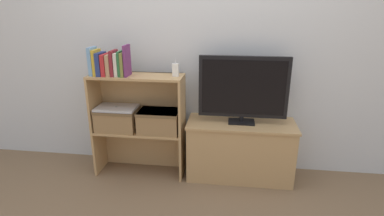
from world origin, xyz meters
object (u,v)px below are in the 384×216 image
book_maroon (114,63)px  storage_basket_left (117,118)px  tv_stand (240,150)px  tv (243,88)px  book_skyblue (93,61)px  book_navy (101,64)px  baby_monitor (176,70)px  book_ivory (118,64)px  book_tan (110,65)px  storage_basket_right (159,120)px  book_plum (127,61)px  book_mustard (97,62)px  laptop (117,108)px  book_olive (124,64)px  book_crimson (106,65)px  book_forest (121,63)px

book_maroon → storage_basket_left: size_ratio=0.59×
tv_stand → tv: tv is taller
storage_basket_left → tv: bearing=3.0°
book_skyblue → book_navy: 0.07m
book_maroon → storage_basket_left: (-0.02, 0.02, -0.49)m
book_maroon → baby_monitor: size_ratio=1.54×
book_navy → book_ivory: bearing=0.0°
book_navy → baby_monitor: bearing=3.2°
book_tan → storage_basket_right: (0.39, 0.02, -0.47)m
book_plum → book_tan: bearing=180.0°
book_mustard → book_navy: 0.04m
book_tan → baby_monitor: (0.54, 0.03, -0.03)m
storage_basket_left → laptop: (0.00, -0.00, 0.10)m
book_navy → storage_basket_right: bearing=2.4°
storage_basket_right → laptop: laptop is taller
book_olive → baby_monitor: book_olive is taller
book_navy → tv_stand: bearing=3.8°
tv → storage_basket_right: size_ratio=2.07×
book_maroon → baby_monitor: bearing=3.9°
book_crimson → storage_basket_right: 0.64m
storage_basket_left → book_olive: bearing=-10.4°
tv_stand → book_navy: bearing=-176.2°
book_mustard → storage_basket_right: size_ratio=0.59×
book_crimson → book_plum: (0.18, -0.00, 0.04)m
book_olive → storage_basket_left: 0.50m
tv_stand → laptop: 1.14m
book_ivory → book_plum: bearing=-0.0°
book_plum → tv_stand: bearing=4.7°
book_skyblue → book_crimson: book_skyblue is taller
book_plum → laptop: 0.44m
book_tan → book_plum: (0.15, -0.00, 0.04)m
book_mustard → storage_basket_right: 0.70m
tv → baby_monitor: 0.57m
book_crimson → book_maroon: bearing=0.0°
tv → book_ivory: size_ratio=3.90×
book_maroon → baby_monitor: 0.51m
book_plum → storage_basket_right: size_ratio=0.71×
book_olive → laptop: (-0.11, 0.02, -0.39)m
tv → book_crimson: bearing=-176.1°
book_olive → book_tan: bearing=180.0°
book_navy → book_crimson: bearing=0.0°
book_maroon → storage_basket_right: (0.36, 0.02, -0.49)m
tv → book_forest: 1.02m
baby_monitor → storage_basket_left: baby_monitor is taller
storage_basket_left → tv_stand: bearing=3.1°
book_skyblue → book_plum: size_ratio=0.91×
storage_basket_left → storage_basket_right: same height
book_forest → storage_basket_right: book_forest is taller
book_crimson → laptop: book_crimson is taller
book_plum → book_maroon: bearing=180.0°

